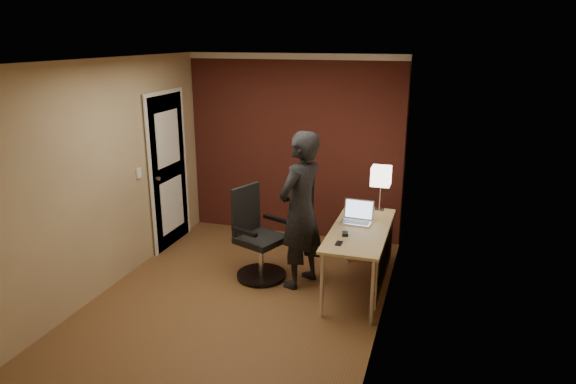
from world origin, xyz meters
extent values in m
plane|color=brown|center=(0.00, 0.00, 0.00)|extent=(4.00, 4.00, 0.00)
plane|color=white|center=(0.00, 0.00, 2.50)|extent=(4.00, 4.00, 0.00)
plane|color=tan|center=(0.00, 2.00, 1.25)|extent=(3.00, 0.00, 3.00)
plane|color=tan|center=(0.00, -2.00, 1.25)|extent=(3.00, 0.00, 3.00)
plane|color=tan|center=(-1.50, 0.00, 1.25)|extent=(0.00, 4.00, 4.00)
plane|color=tan|center=(1.50, 0.00, 1.25)|extent=(0.00, 4.00, 4.00)
cube|color=maroon|center=(0.00, 1.97, 1.25)|extent=(2.98, 0.06, 2.50)
cube|color=silver|center=(0.00, 1.96, 2.46)|extent=(3.00, 0.08, 0.08)
cube|color=silver|center=(0.00, -1.96, 2.46)|extent=(3.00, 0.08, 0.08)
cube|color=silver|center=(-1.46, 0.00, 2.46)|extent=(0.08, 4.00, 0.08)
cube|color=silver|center=(1.46, 0.00, 2.46)|extent=(0.08, 4.00, 0.08)
cube|color=silver|center=(-1.48, 1.10, 1.00)|extent=(0.05, 0.82, 2.02)
cube|color=silver|center=(-1.46, 1.10, 1.00)|extent=(0.02, 0.92, 2.12)
cylinder|color=silver|center=(-1.43, 0.77, 1.00)|extent=(0.05, 0.05, 0.05)
cube|color=silver|center=(-1.49, 0.45, 1.15)|extent=(0.02, 0.08, 0.12)
cube|color=tan|center=(1.18, 0.50, 0.71)|extent=(0.60, 1.50, 0.03)
cube|color=tan|center=(1.46, 0.50, 0.43)|extent=(0.02, 1.38, 0.54)
cylinder|color=silver|center=(0.93, -0.19, 0.35)|extent=(0.04, 0.04, 0.70)
cylinder|color=silver|center=(0.93, 1.19, 0.35)|extent=(0.04, 0.04, 0.70)
cylinder|color=silver|center=(1.43, -0.19, 0.35)|extent=(0.04, 0.04, 0.70)
cylinder|color=silver|center=(1.43, 1.19, 0.35)|extent=(0.04, 0.04, 0.70)
cube|color=silver|center=(1.30, 1.16, 0.74)|extent=(0.11, 0.11, 0.01)
cylinder|color=silver|center=(1.30, 1.16, 0.90)|extent=(0.01, 0.01, 0.30)
cube|color=white|center=(1.30, 1.16, 1.16)|extent=(0.22, 0.22, 0.22)
cube|color=silver|center=(1.11, 0.65, 0.74)|extent=(0.34, 0.24, 0.01)
cube|color=silver|center=(1.12, 0.77, 0.85)|extent=(0.33, 0.07, 0.22)
cube|color=#B2CCF2|center=(1.12, 0.76, 0.85)|extent=(0.30, 0.06, 0.19)
cube|color=gray|center=(1.11, 0.64, 0.75)|extent=(0.29, 0.14, 0.00)
cube|color=black|center=(1.06, 0.25, 0.75)|extent=(0.08, 0.11, 0.03)
cube|color=black|center=(1.05, 0.01, 0.73)|extent=(0.06, 0.12, 0.01)
cylinder|color=black|center=(0.05, 0.46, 0.04)|extent=(0.57, 0.57, 0.03)
cylinder|color=silver|center=(0.05, 0.46, 0.26)|extent=(0.06, 0.06, 0.43)
cube|color=black|center=(0.05, 0.46, 0.48)|extent=(0.61, 0.61, 0.07)
cube|color=black|center=(-0.16, 0.54, 0.80)|extent=(0.21, 0.42, 0.56)
cube|color=black|center=(0.15, 0.70, 0.66)|extent=(0.34, 0.18, 0.04)
cube|color=black|center=(-0.05, 0.21, 0.66)|extent=(0.34, 0.18, 0.04)
imported|color=black|center=(0.52, 0.46, 0.88)|extent=(0.63, 0.75, 1.76)
camera|label=1|loc=(1.97, -4.66, 2.72)|focal=32.00mm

